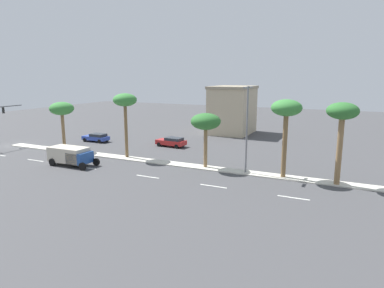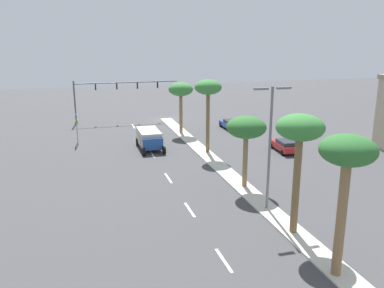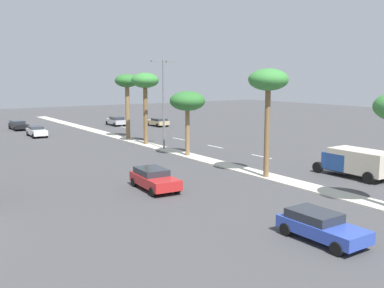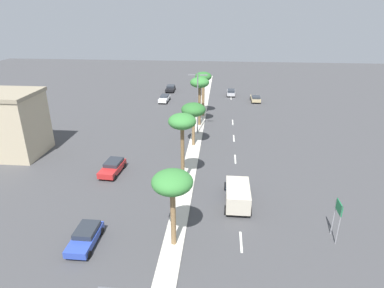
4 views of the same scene
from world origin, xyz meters
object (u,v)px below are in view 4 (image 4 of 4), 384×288
object	(u,v)px
commercial_building	(5,124)
sedan_white_near	(164,98)
directional_road_sign	(338,213)
sedan_blue_mid	(85,237)
sedan_red_far	(113,167)
palm_tree_right	(182,124)
palm_tree_left	(203,79)
sedan_silver_left	(231,92)
sedan_black_inboard	(170,88)
palm_tree_leading	(172,184)
palm_tree_far	(193,110)
street_lamp_front	(198,99)
sedan_tan_right	(255,98)
palm_tree_trailing	(200,85)
box_truck	(238,193)

from	to	relation	value
commercial_building	sedan_white_near	xyz separation A→B (m)	(16.58, 28.67, -3.65)
directional_road_sign	sedan_blue_mid	bearing A→B (deg)	-172.92
sedan_blue_mid	sedan_white_near	world-z (taller)	sedan_blue_mid
sedan_red_far	palm_tree_right	bearing A→B (deg)	-11.83
commercial_building	palm_tree_left	distance (m)	32.12
sedan_silver_left	sedan_black_inboard	size ratio (longest dim) A/B	0.97
palm_tree_leading	palm_tree_far	xyz separation A→B (m)	(-0.23, 21.83, -0.56)
palm_tree_far	street_lamp_front	bearing A→B (deg)	87.54
sedan_red_far	sedan_tan_right	size ratio (longest dim) A/B	1.07
sedan_red_far	sedan_tan_right	distance (m)	40.28
palm_tree_trailing	sedan_tan_right	bearing A→B (deg)	56.14
palm_tree_leading	palm_tree_right	xyz separation A→B (m)	(-0.45, 10.51, 1.36)
commercial_building	sedan_white_near	distance (m)	33.32
palm_tree_right	sedan_red_far	world-z (taller)	palm_tree_right
sedan_blue_mid	sedan_black_inboard	bearing A→B (deg)	91.18
palm_tree_left	street_lamp_front	bearing A→B (deg)	-91.89
commercial_building	palm_tree_trailing	world-z (taller)	commercial_building
sedan_blue_mid	palm_tree_right	bearing A→B (deg)	57.52
directional_road_sign	sedan_tan_right	xyz separation A→B (m)	(-2.94, 45.14, -2.00)
palm_tree_leading	sedan_tan_right	distance (m)	48.70
sedan_tan_right	palm_tree_far	bearing A→B (deg)	-113.78
palm_tree_trailing	box_truck	xyz separation A→B (m)	(5.64, -23.97, -5.83)
commercial_building	sedan_silver_left	world-z (taller)	commercial_building
sedan_red_far	sedan_black_inboard	world-z (taller)	sedan_red_far
directional_road_sign	sedan_silver_left	bearing A→B (deg)	99.20
palm_tree_trailing	sedan_black_inboard	bearing A→B (deg)	109.91
palm_tree_far	commercial_building	bearing A→B (deg)	-168.26
directional_road_sign	street_lamp_front	distance (m)	28.52
palm_tree_far	sedan_silver_left	world-z (taller)	palm_tree_far
sedan_silver_left	box_truck	size ratio (longest dim) A/B	0.74
palm_tree_left	sedan_red_far	world-z (taller)	palm_tree_left
sedan_white_near	street_lamp_front	bearing A→B (deg)	-65.33
sedan_blue_mid	street_lamp_front	bearing A→B (deg)	74.65
palm_tree_left	street_lamp_front	distance (m)	9.47
palm_tree_far	sedan_silver_left	xyz separation A→B (m)	(6.03, 30.07, -4.60)
palm_tree_leading	palm_tree_trailing	distance (m)	30.88
palm_tree_left	sedan_silver_left	size ratio (longest dim) A/B	1.82
box_truck	sedan_silver_left	bearing A→B (deg)	89.79
palm_tree_left	sedan_white_near	xyz separation A→B (m)	(-8.83, 9.18, -6.16)
sedan_red_far	palm_tree_trailing	bearing A→B (deg)	63.23
sedan_black_inboard	palm_tree_trailing	bearing A→B (deg)	-70.09
commercial_building	palm_tree_far	xyz separation A→B (m)	(24.89, 5.17, 0.99)
palm_tree_trailing	box_truck	size ratio (longest dim) A/B	1.37
palm_tree_left	sedan_tan_right	bearing A→B (deg)	46.01
sedan_red_far	sedan_white_near	xyz separation A→B (m)	(0.79, 32.95, -0.03)
palm_tree_far	palm_tree_trailing	bearing A→B (deg)	88.58
street_lamp_front	palm_tree_trailing	bearing A→B (deg)	89.84
palm_tree_trailing	sedan_blue_mid	world-z (taller)	palm_tree_trailing
commercial_building	palm_tree_right	size ratio (longest dim) A/B	1.13
commercial_building	sedan_red_far	world-z (taller)	commercial_building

